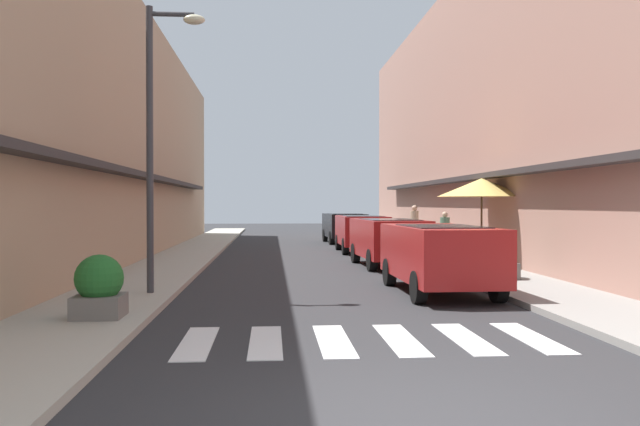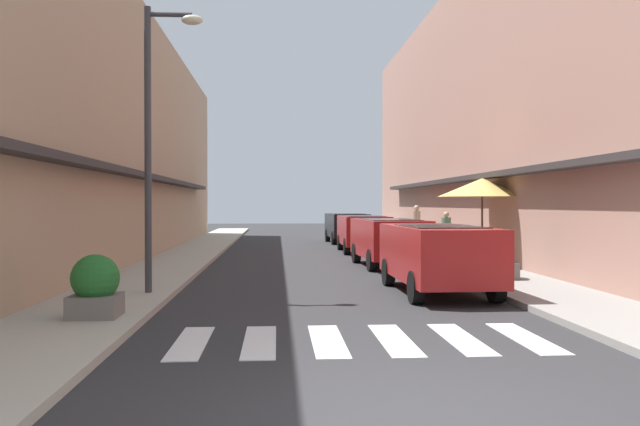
{
  "view_description": "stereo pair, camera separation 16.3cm",
  "coord_description": "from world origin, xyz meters",
  "px_view_note": "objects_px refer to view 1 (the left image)",
  "views": [
    {
      "loc": [
        -1.35,
        -5.47,
        1.93
      ],
      "look_at": [
        0.04,
        12.95,
        1.67
      ],
      "focal_mm": 36.33,
      "sensor_mm": 36.0,
      "label": 1
    },
    {
      "loc": [
        -1.18,
        -5.48,
        1.93
      ],
      "look_at": [
        0.04,
        12.95,
        1.67
      ],
      "focal_mm": 36.33,
      "sensor_mm": 36.0,
      "label": 2
    }
  ],
  "objects_px": {
    "parked_car_far": "(362,229)",
    "cafe_umbrella": "(482,188)",
    "planter_corner": "(99,287)",
    "pedestrian_walking_near": "(445,232)",
    "parked_car_near": "(439,251)",
    "parked_car_distant": "(344,224)",
    "parked_car_mid": "(389,237)",
    "pedestrian_walking_far": "(414,225)",
    "planter_midblock": "(490,257)",
    "street_lamp": "(159,120)"
  },
  "relations": [
    {
      "from": "parked_car_far",
      "to": "cafe_umbrella",
      "type": "distance_m",
      "value": 7.4
    },
    {
      "from": "planter_corner",
      "to": "cafe_umbrella",
      "type": "bearing_deg",
      "value": 42.96
    },
    {
      "from": "cafe_umbrella",
      "to": "pedestrian_walking_near",
      "type": "relative_size",
      "value": 1.72
    },
    {
      "from": "parked_car_near",
      "to": "pedestrian_walking_near",
      "type": "distance_m",
      "value": 9.24
    },
    {
      "from": "parked_car_distant",
      "to": "parked_car_mid",
      "type": "bearing_deg",
      "value": -90.0
    },
    {
      "from": "parked_car_mid",
      "to": "pedestrian_walking_far",
      "type": "xyz_separation_m",
      "value": [
        2.36,
        6.93,
        0.13
      ]
    },
    {
      "from": "parked_car_mid",
      "to": "pedestrian_walking_far",
      "type": "distance_m",
      "value": 7.32
    },
    {
      "from": "parked_car_distant",
      "to": "pedestrian_walking_near",
      "type": "relative_size",
      "value": 2.58
    },
    {
      "from": "parked_car_distant",
      "to": "planter_midblock",
      "type": "xyz_separation_m",
      "value": [
        1.75,
        -16.37,
        -0.28
      ]
    },
    {
      "from": "parked_car_near",
      "to": "parked_car_distant",
      "type": "xyz_separation_m",
      "value": [
        0.0,
        18.17,
        -0.0
      ]
    },
    {
      "from": "parked_car_near",
      "to": "parked_car_distant",
      "type": "height_order",
      "value": "same"
    },
    {
      "from": "street_lamp",
      "to": "cafe_umbrella",
      "type": "distance_m",
      "value": 10.27
    },
    {
      "from": "pedestrian_walking_far",
      "to": "parked_car_distant",
      "type": "bearing_deg",
      "value": 115.83
    },
    {
      "from": "parked_car_distant",
      "to": "planter_midblock",
      "type": "bearing_deg",
      "value": -83.88
    },
    {
      "from": "parked_car_far",
      "to": "parked_car_near",
      "type": "bearing_deg",
      "value": -90.0
    },
    {
      "from": "parked_car_near",
      "to": "parked_car_mid",
      "type": "relative_size",
      "value": 1.03
    },
    {
      "from": "parked_car_far",
      "to": "pedestrian_walking_near",
      "type": "xyz_separation_m",
      "value": [
        2.55,
        -3.11,
        0.0
      ]
    },
    {
      "from": "parked_car_mid",
      "to": "planter_midblock",
      "type": "relative_size",
      "value": 3.54
    },
    {
      "from": "cafe_umbrella",
      "to": "planter_corner",
      "type": "relative_size",
      "value": 2.63
    },
    {
      "from": "parked_car_distant",
      "to": "pedestrian_walking_near",
      "type": "distance_m",
      "value": 9.62
    },
    {
      "from": "parked_car_distant",
      "to": "pedestrian_walking_near",
      "type": "bearing_deg",
      "value": -74.66
    },
    {
      "from": "street_lamp",
      "to": "cafe_umbrella",
      "type": "height_order",
      "value": "street_lamp"
    },
    {
      "from": "parked_car_far",
      "to": "planter_corner",
      "type": "height_order",
      "value": "parked_car_far"
    },
    {
      "from": "cafe_umbrella",
      "to": "planter_corner",
      "type": "bearing_deg",
      "value": -137.04
    },
    {
      "from": "parked_car_near",
      "to": "planter_midblock",
      "type": "height_order",
      "value": "parked_car_near"
    },
    {
      "from": "cafe_umbrella",
      "to": "planter_corner",
      "type": "height_order",
      "value": "cafe_umbrella"
    },
    {
      "from": "parked_car_near",
      "to": "parked_car_far",
      "type": "xyz_separation_m",
      "value": [
        -0.0,
        12.0,
        -0.0
      ]
    },
    {
      "from": "pedestrian_walking_far",
      "to": "street_lamp",
      "type": "bearing_deg",
      "value": -120.46
    },
    {
      "from": "pedestrian_walking_far",
      "to": "parked_car_near",
      "type": "bearing_deg",
      "value": -98.81
    },
    {
      "from": "pedestrian_walking_near",
      "to": "parked_car_near",
      "type": "bearing_deg",
      "value": -56.3
    },
    {
      "from": "planter_midblock",
      "to": "pedestrian_walking_far",
      "type": "relative_size",
      "value": 0.67
    },
    {
      "from": "planter_midblock",
      "to": "parked_car_near",
      "type": "bearing_deg",
      "value": -134.27
    },
    {
      "from": "parked_car_near",
      "to": "planter_corner",
      "type": "bearing_deg",
      "value": -153.66
    },
    {
      "from": "parked_car_far",
      "to": "planter_corner",
      "type": "relative_size",
      "value": 4.01
    },
    {
      "from": "parked_car_near",
      "to": "parked_car_mid",
      "type": "xyz_separation_m",
      "value": [
        0.0,
        6.01,
        -0.0
      ]
    },
    {
      "from": "planter_corner",
      "to": "street_lamp",
      "type": "bearing_deg",
      "value": 81.04
    },
    {
      "from": "planter_midblock",
      "to": "pedestrian_walking_far",
      "type": "height_order",
      "value": "pedestrian_walking_far"
    },
    {
      "from": "parked_car_far",
      "to": "pedestrian_walking_near",
      "type": "height_order",
      "value": "pedestrian_walking_near"
    },
    {
      "from": "parked_car_far",
      "to": "planter_corner",
      "type": "bearing_deg",
      "value": -112.75
    },
    {
      "from": "planter_midblock",
      "to": "pedestrian_walking_near",
      "type": "distance_m",
      "value": 7.14
    },
    {
      "from": "parked_car_far",
      "to": "street_lamp",
      "type": "xyz_separation_m",
      "value": [
        -5.89,
        -12.27,
        2.72
      ]
    },
    {
      "from": "street_lamp",
      "to": "planter_corner",
      "type": "distance_m",
      "value": 4.21
    },
    {
      "from": "parked_car_near",
      "to": "planter_midblock",
      "type": "relative_size",
      "value": 3.66
    },
    {
      "from": "parked_car_distant",
      "to": "street_lamp",
      "type": "relative_size",
      "value": 0.68
    },
    {
      "from": "parked_car_near",
      "to": "cafe_umbrella",
      "type": "distance_m",
      "value": 6.08
    },
    {
      "from": "parked_car_near",
      "to": "cafe_umbrella",
      "type": "height_order",
      "value": "cafe_umbrella"
    },
    {
      "from": "parked_car_near",
      "to": "parked_car_mid",
      "type": "distance_m",
      "value": 6.01
    },
    {
      "from": "street_lamp",
      "to": "planter_corner",
      "type": "height_order",
      "value": "street_lamp"
    },
    {
      "from": "parked_car_near",
      "to": "cafe_umbrella",
      "type": "relative_size",
      "value": 1.63
    },
    {
      "from": "pedestrian_walking_near",
      "to": "planter_midblock",
      "type": "bearing_deg",
      "value": -46.69
    }
  ]
}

